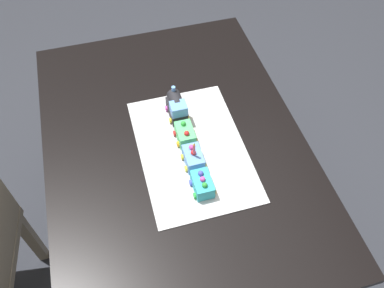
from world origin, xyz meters
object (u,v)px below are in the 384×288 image
object	(u,v)px
cake_locomotive	(177,107)
birthday_candle	(194,148)
cake_car_hopper_turquoise	(202,184)
cake_car_gondola_mint_green	(185,134)
cake_car_flatbed_sky_blue	(193,158)
dining_table	(175,158)

from	to	relation	value
cake_locomotive	birthday_candle	xyz separation A→B (m)	(0.26, -0.00, 0.05)
cake_locomotive	cake_car_hopper_turquoise	distance (m)	0.37
cake_car_hopper_turquoise	birthday_candle	size ratio (longest dim) A/B	1.68
cake_car_gondola_mint_green	birthday_candle	xyz separation A→B (m)	(0.13, -0.00, 0.07)
cake_car_hopper_turquoise	cake_car_flatbed_sky_blue	bearing A→B (deg)	-180.00
birthday_candle	cake_car_flatbed_sky_blue	bearing A→B (deg)	180.00
dining_table	cake_car_flatbed_sky_blue	distance (m)	0.19
cake_car_flatbed_sky_blue	cake_car_hopper_turquoise	world-z (taller)	same
dining_table	cake_car_flatbed_sky_blue	size ratio (longest dim) A/B	14.00
cake_locomotive	cake_car_gondola_mint_green	distance (m)	0.13
birthday_candle	cake_locomotive	bearing A→B (deg)	180.00
dining_table	cake_car_gondola_mint_green	world-z (taller)	cake_car_gondola_mint_green
cake_car_gondola_mint_green	dining_table	bearing A→B (deg)	-88.43
dining_table	cake_car_gondola_mint_green	xyz separation A→B (m)	(-0.00, 0.04, 0.14)
cake_car_gondola_mint_green	cake_car_hopper_turquoise	bearing A→B (deg)	0.00
dining_table	cake_car_gondola_mint_green	size ratio (longest dim) A/B	14.00
cake_car_flatbed_sky_blue	cake_car_hopper_turquoise	xyz separation A→B (m)	(0.12, 0.00, 0.00)
cake_car_flatbed_sky_blue	cake_car_hopper_turquoise	size ratio (longest dim) A/B	1.00
cake_car_gondola_mint_green	birthday_candle	distance (m)	0.15
birthday_candle	cake_car_gondola_mint_green	bearing A→B (deg)	180.00
cake_car_gondola_mint_green	cake_car_hopper_turquoise	xyz separation A→B (m)	(0.24, 0.00, 0.00)
dining_table	cake_locomotive	size ratio (longest dim) A/B	10.00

